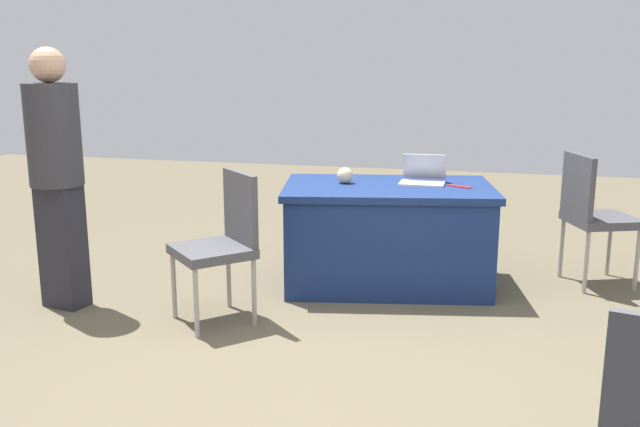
{
  "coord_description": "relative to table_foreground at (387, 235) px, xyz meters",
  "views": [
    {
      "loc": [
        -0.84,
        3.05,
        1.64
      ],
      "look_at": [
        -0.06,
        -0.14,
        0.9
      ],
      "focal_mm": 39.14,
      "sensor_mm": 36.0,
      "label": 1
    }
  ],
  "objects": [
    {
      "name": "ground_plane",
      "position": [
        0.15,
        1.84,
        -0.37
      ],
      "size": [
        14.4,
        14.4,
        0.0
      ],
      "primitive_type": "plane",
      "color": "brown"
    },
    {
      "name": "chair_by_pillar",
      "position": [
        0.9,
        0.96,
        0.16
      ],
      "size": [
        0.62,
        0.62,
        0.94
      ],
      "rotation": [
        0.0,
        0.0,
        -0.78
      ],
      "color": "#9E9993",
      "rests_on": "ground"
    },
    {
      "name": "yarn_ball",
      "position": [
        0.32,
        -0.0,
        0.43
      ],
      "size": [
        0.12,
        0.12,
        0.12
      ],
      "primitive_type": "sphere",
      "color": "beige",
      "rests_on": "table_foreground"
    },
    {
      "name": "scissors_red",
      "position": [
        -0.5,
        -0.05,
        0.37
      ],
      "size": [
        0.18,
        0.11,
        0.01
      ],
      "primitive_type": "cube",
      "rotation": [
        0.0,
        0.0,
        2.69
      ],
      "color": "red",
      "rests_on": "table_foreground"
    },
    {
      "name": "table_foreground",
      "position": [
        0.0,
        0.0,
        0.0
      ],
      "size": [
        1.63,
        1.17,
        0.74
      ],
      "rotation": [
        0.0,
        0.0,
        0.18
      ],
      "color": "navy",
      "rests_on": "ground"
    },
    {
      "name": "chair_tucked_right",
      "position": [
        -1.44,
        -0.34,
        0.18
      ],
      "size": [
        0.57,
        0.57,
        0.96
      ],
      "rotation": [
        0.0,
        0.0,
        1.93
      ],
      "color": "#9E9993",
      "rests_on": "ground"
    },
    {
      "name": "person_presenter",
      "position": [
        2.02,
        0.97,
        0.58
      ],
      "size": [
        0.41,
        0.41,
        1.7
      ],
      "rotation": [
        0.0,
        0.0,
        2.92
      ],
      "color": "#26262D",
      "rests_on": "ground"
    },
    {
      "name": "laptop_silver",
      "position": [
        -0.23,
        -0.13,
        0.41
      ],
      "size": [
        0.32,
        0.29,
        0.21
      ],
      "rotation": [
        0.0,
        0.0,
        -0.01
      ],
      "color": "silver",
      "rests_on": "table_foreground"
    }
  ]
}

